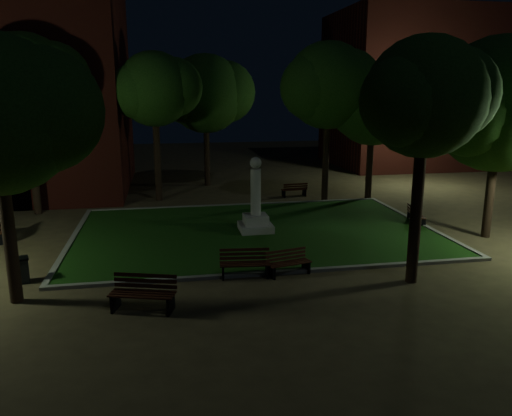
{
  "coord_description": "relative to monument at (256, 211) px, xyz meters",
  "views": [
    {
      "loc": [
        -3.75,
        -18.42,
        6.01
      ],
      "look_at": [
        -0.17,
        1.0,
        1.32
      ],
      "focal_mm": 35.0,
      "sensor_mm": 36.0,
      "label": 1
    }
  ],
  "objects": [
    {
      "name": "bench_left_side",
      "position": [
        -10.35,
        0.8,
        -0.51
      ],
      "size": [
        0.81,
        1.8,
        0.95
      ],
      "rotation": [
        0.0,
        0.0,
        -1.45
      ],
      "color": "black",
      "rests_on": "ground"
    },
    {
      "name": "lamppost_nw",
      "position": [
        -11.56,
        7.66,
        2.31
      ],
      "size": [
        1.18,
        0.28,
        4.71
      ],
      "color": "black",
      "rests_on": "ground"
    },
    {
      "name": "bench_right_side",
      "position": [
        7.48,
        0.1,
        -0.57
      ],
      "size": [
        0.85,
        1.56,
        0.82
      ],
      "rotation": [
        0.0,
        0.0,
        1.34
      ],
      "color": "black",
      "rests_on": "ground"
    },
    {
      "name": "bench_near_right",
      "position": [
        0.16,
        -5.15,
        -0.57
      ],
      "size": [
        1.57,
        0.85,
        0.82
      ],
      "rotation": [
        0.0,
        0.0,
        0.24
      ],
      "color": "black",
      "rests_on": "ground"
    },
    {
      "name": "lawn_kerb",
      "position": [
        0.0,
        0.0,
        -0.9
      ],
      "size": [
        15.4,
        10.4,
        0.12
      ],
      "color": "slate",
      "rests_on": "ground"
    },
    {
      "name": "building_far",
      "position": [
        18.0,
        18.0,
        5.04
      ],
      "size": [
        16.0,
        10.0,
        12.0
      ],
      "primitive_type": "cube",
      "color": "#541A13",
      "rests_on": "ground"
    },
    {
      "name": "tree_se",
      "position": [
        3.97,
        -6.52,
        4.83
      ],
      "size": [
        4.44,
        3.63,
        7.62
      ],
      "color": "black",
      "rests_on": "ground"
    },
    {
      "name": "lawn",
      "position": [
        0.0,
        0.0,
        -0.92
      ],
      "size": [
        15.0,
        10.0,
        0.08
      ],
      "primitive_type": "cube",
      "color": "#184310",
      "rests_on": "ground"
    },
    {
      "name": "tree_nw",
      "position": [
        -9.96,
        5.28,
        5.35
      ],
      "size": [
        5.75,
        4.69,
        8.66
      ],
      "color": "black",
      "rests_on": "ground"
    },
    {
      "name": "lamppost_ne",
      "position": [
        12.2,
        8.4,
        2.25
      ],
      "size": [
        1.18,
        0.28,
        4.6
      ],
      "color": "black",
      "rests_on": "ground"
    },
    {
      "name": "tree_ne",
      "position": [
        7.58,
        5.56,
        4.19
      ],
      "size": [
        5.24,
        4.28,
        7.29
      ],
      "color": "black",
      "rests_on": "ground"
    },
    {
      "name": "tree_far_north",
      "position": [
        -0.98,
        11.28,
        4.82
      ],
      "size": [
        5.95,
        4.86,
        8.21
      ],
      "color": "black",
      "rests_on": "ground"
    },
    {
      "name": "bench_far_side",
      "position": [
        3.54,
        6.91,
        -0.58
      ],
      "size": [
        1.51,
        0.66,
        0.8
      ],
      "rotation": [
        0.0,
        0.0,
        3.25
      ],
      "color": "black",
      "rests_on": "ground"
    },
    {
      "name": "trash_bin",
      "position": [
        -8.4,
        -4.29,
        -0.54
      ],
      "size": [
        0.6,
        0.6,
        0.83
      ],
      "color": "black",
      "rests_on": "ground"
    },
    {
      "name": "bench_near_left",
      "position": [
        -1.29,
        -5.08,
        -0.53
      ],
      "size": [
        1.7,
        0.74,
        0.91
      ],
      "rotation": [
        0.0,
        0.0,
        -0.1
      ],
      "color": "black",
      "rests_on": "ground"
    },
    {
      "name": "bench_west_near",
      "position": [
        -4.49,
        -7.12,
        -0.49
      ],
      "size": [
        1.92,
        1.13,
        1.0
      ],
      "rotation": [
        0.0,
        0.0,
        -0.3
      ],
      "color": "black",
      "rests_on": "ground"
    },
    {
      "name": "tree_north_wl",
      "position": [
        -4.05,
        7.35,
        5.08
      ],
      "size": [
        4.88,
        3.98,
        8.04
      ],
      "color": "black",
      "rests_on": "ground"
    },
    {
      "name": "ground",
      "position": [
        0.0,
        -2.0,
        -0.96
      ],
      "size": [
        80.0,
        80.0,
        0.0
      ],
      "primitive_type": "plane",
      "color": "#4D4127"
    },
    {
      "name": "tree_north_er",
      "position": [
        5.01,
        5.51,
        5.27
      ],
      "size": [
        5.63,
        4.6,
        8.53
      ],
      "color": "black",
      "rests_on": "ground"
    },
    {
      "name": "tree_east",
      "position": [
        9.5,
        -2.4,
        4.49
      ],
      "size": [
        6.57,
        5.37,
        8.14
      ],
      "color": "black",
      "rests_on": "ground"
    },
    {
      "name": "monument",
      "position": [
        0.0,
        0.0,
        0.0
      ],
      "size": [
        1.4,
        1.4,
        3.2
      ],
      "color": "gray",
      "rests_on": "lawn"
    }
  ]
}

